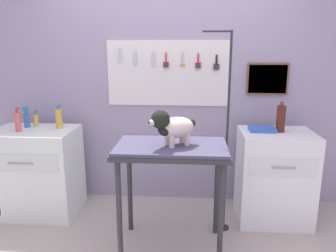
{
  "coord_description": "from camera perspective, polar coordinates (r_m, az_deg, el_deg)",
  "views": [
    {
      "loc": [
        0.25,
        -2.17,
        1.67
      ],
      "look_at": [
        0.07,
        0.29,
        1.07
      ],
      "focal_mm": 34.9,
      "sensor_mm": 36.0,
      "label": 1
    }
  ],
  "objects": [
    {
      "name": "rear_wall_panel",
      "position": [
        3.49,
        0.12,
        5.27
      ],
      "size": [
        4.0,
        0.11,
        2.3
      ],
      "color": "#9D93B4",
      "rests_on": "ground"
    },
    {
      "name": "grooming_table",
      "position": [
        2.65,
        0.6,
        -5.49
      ],
      "size": [
        0.91,
        0.57,
        0.91
      ],
      "color": "#2D2D33",
      "rests_on": "ground"
    },
    {
      "name": "grooming_arm",
      "position": [
        2.94,
        10.08,
        -2.8
      ],
      "size": [
        0.3,
        0.11,
        1.8
      ],
      "color": "#2D2D33",
      "rests_on": "ground"
    },
    {
      "name": "dog",
      "position": [
        2.54,
        0.69,
        -0.06
      ],
      "size": [
        0.39,
        0.31,
        0.3
      ],
      "color": "silver",
      "rests_on": "grooming_table"
    },
    {
      "name": "counter_left",
      "position": [
        3.59,
        -21.86,
        -7.37
      ],
      "size": [
        0.8,
        0.58,
        0.87
      ],
      "color": "white",
      "rests_on": "ground"
    },
    {
      "name": "cabinet_right",
      "position": [
        3.35,
        18.05,
        -8.42
      ],
      "size": [
        0.68,
        0.54,
        0.89
      ],
      "color": "white",
      "rests_on": "ground"
    },
    {
      "name": "shampoo_bottle",
      "position": [
        3.58,
        -23.46,
        1.18
      ],
      "size": [
        0.06,
        0.06,
        0.21
      ],
      "color": "#386AC4",
      "rests_on": "counter_left"
    },
    {
      "name": "pump_bottle_white",
      "position": [
        3.43,
        -24.76,
        0.71
      ],
      "size": [
        0.06,
        0.06,
        0.23
      ],
      "color": "#DC6161",
      "rests_on": "counter_left"
    },
    {
      "name": "detangler_spray",
      "position": [
        3.6,
        -22.09,
        0.99
      ],
      "size": [
        0.05,
        0.05,
        0.17
      ],
      "color": "gold",
      "rests_on": "counter_left"
    },
    {
      "name": "conditioner_bottle",
      "position": [
        3.42,
        -18.5,
        1.29
      ],
      "size": [
        0.07,
        0.06,
        0.24
      ],
      "color": "gold",
      "rests_on": "counter_left"
    },
    {
      "name": "soda_bottle",
      "position": [
        3.2,
        19.11,
        1.35
      ],
      "size": [
        0.08,
        0.08,
        0.28
      ],
      "color": "#4E2219",
      "rests_on": "cabinet_right"
    },
    {
      "name": "supply_tray",
      "position": [
        3.2,
        16.1,
        -0.54
      ],
      "size": [
        0.24,
        0.18,
        0.04
      ],
      "color": "blue",
      "rests_on": "cabinet_right"
    }
  ]
}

